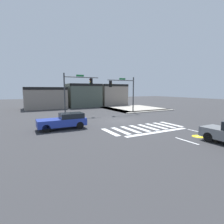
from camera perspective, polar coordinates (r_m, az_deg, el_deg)
name	(u,v)px	position (r m, az deg, el deg)	size (l,w,h in m)	color
ground_plane	(120,121)	(21.10, 2.73, -2.84)	(120.00, 120.00, 0.00)	#353538
crosswalk_near	(144,128)	(17.46, 10.34, -5.10)	(7.94, 3.05, 0.01)	silver
bike_detector_marking	(198,136)	(15.70, 26.53, -7.18)	(1.00, 1.00, 0.01)	yellow
curb_corner_northeast	(133,109)	(33.50, 6.97, 1.04)	(10.00, 10.60, 0.15)	#B2AA9E
storefront_row	(81,96)	(38.37, -10.10, 5.22)	(21.67, 5.44, 4.97)	gray
traffic_signal_northeast	(124,89)	(27.36, 3.89, 7.63)	(4.71, 0.32, 5.70)	#383A3D
traffic_signal_northwest	(77,87)	(24.75, -11.48, 8.01)	(5.02, 0.32, 5.95)	#383A3D
car_blue	(64,121)	(17.22, -15.51, -2.82)	(4.45, 1.81, 1.48)	#23389E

